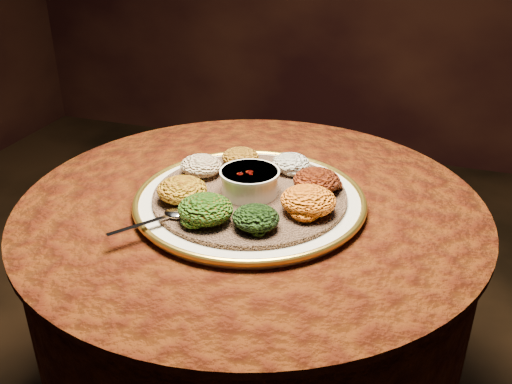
% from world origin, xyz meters
% --- Properties ---
extents(table, '(0.96, 0.96, 0.73)m').
position_xyz_m(table, '(0.00, 0.00, 0.55)').
color(table, black).
rests_on(table, ground).
extents(platter, '(0.57, 0.57, 0.02)m').
position_xyz_m(platter, '(0.01, -0.02, 0.75)').
color(platter, beige).
rests_on(platter, table).
extents(injera, '(0.52, 0.52, 0.01)m').
position_xyz_m(injera, '(0.01, -0.02, 0.76)').
color(injera, brown).
rests_on(injera, platter).
extents(stew_bowl, '(0.12, 0.12, 0.05)m').
position_xyz_m(stew_bowl, '(0.01, -0.02, 0.79)').
color(stew_bowl, white).
rests_on(stew_bowl, injera).
extents(spoon, '(0.11, 0.13, 0.01)m').
position_xyz_m(spoon, '(-0.10, -0.16, 0.77)').
color(spoon, silver).
rests_on(spoon, injera).
extents(portion_ayib, '(0.08, 0.08, 0.04)m').
position_xyz_m(portion_ayib, '(0.05, 0.10, 0.78)').
color(portion_ayib, beige).
rests_on(portion_ayib, injera).
extents(portion_kitfo, '(0.10, 0.09, 0.05)m').
position_xyz_m(portion_kitfo, '(0.13, 0.03, 0.78)').
color(portion_kitfo, black).
rests_on(portion_kitfo, injera).
extents(portion_tikil, '(0.11, 0.10, 0.05)m').
position_xyz_m(portion_tikil, '(0.13, -0.06, 0.79)').
color(portion_tikil, '#A36F0D').
rests_on(portion_tikil, injera).
extents(portion_gomen, '(0.09, 0.08, 0.04)m').
position_xyz_m(portion_gomen, '(0.06, -0.14, 0.78)').
color(portion_gomen, black).
rests_on(portion_gomen, injera).
extents(portion_mixveg, '(0.10, 0.10, 0.05)m').
position_xyz_m(portion_mixveg, '(-0.04, -0.15, 0.79)').
color(portion_mixveg, '#A03A0A').
rests_on(portion_mixveg, injera).
extents(portion_kik, '(0.10, 0.09, 0.05)m').
position_xyz_m(portion_kik, '(-0.11, -0.09, 0.79)').
color(portion_kik, '#BA8410').
rests_on(portion_kik, injera).
extents(portion_timatim, '(0.09, 0.09, 0.04)m').
position_xyz_m(portion_timatim, '(-0.12, 0.03, 0.78)').
color(portion_timatim, maroon).
rests_on(portion_timatim, injera).
extents(portion_shiro, '(0.08, 0.08, 0.04)m').
position_xyz_m(portion_shiro, '(-0.06, 0.10, 0.78)').
color(portion_shiro, brown).
rests_on(portion_shiro, injera).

